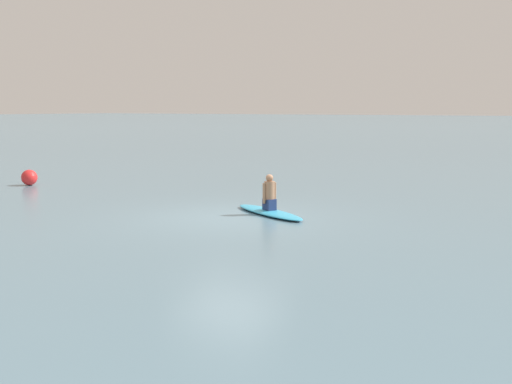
# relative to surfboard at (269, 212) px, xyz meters

# --- Properties ---
(ground_plane) EXTENTS (400.00, 400.00, 0.00)m
(ground_plane) POSITION_rel_surfboard_xyz_m (0.63, 0.85, -0.06)
(ground_plane) COLOR slate
(surfboard) EXTENTS (2.72, 1.84, 0.11)m
(surfboard) POSITION_rel_surfboard_xyz_m (0.00, 0.00, 0.00)
(surfboard) COLOR #339EC6
(surfboard) RESTS_ON ground
(person_paddler) EXTENTS (0.37, 0.38, 0.90)m
(person_paddler) POSITION_rel_surfboard_xyz_m (-0.00, -0.00, 0.46)
(person_paddler) COLOR navy
(person_paddler) RESTS_ON surfboard
(buoy_marker) EXTENTS (0.54, 0.54, 0.54)m
(buoy_marker) POSITION_rel_surfboard_xyz_m (9.93, -0.82, 0.21)
(buoy_marker) COLOR red
(buoy_marker) RESTS_ON ground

